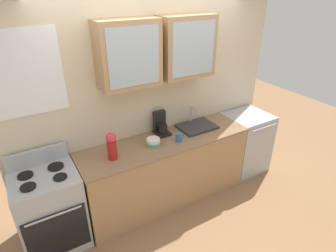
{
  "coord_description": "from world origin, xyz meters",
  "views": [
    {
      "loc": [
        -1.5,
        -2.56,
        2.64
      ],
      "look_at": [
        0.03,
        0.0,
        1.1
      ],
      "focal_mm": 30.08,
      "sensor_mm": 36.0,
      "label": 1
    }
  ],
  "objects_px": {
    "stove_range": "(51,211)",
    "coffee_maker": "(161,126)",
    "sink_faucet": "(197,126)",
    "cup_near_sink": "(179,137)",
    "bowl_stack": "(153,142)",
    "dishwasher": "(245,143)",
    "vase": "(112,145)"
  },
  "relations": [
    {
      "from": "stove_range",
      "to": "coffee_maker",
      "type": "bearing_deg",
      "value": 7.38
    },
    {
      "from": "sink_faucet",
      "to": "cup_near_sink",
      "type": "relative_size",
      "value": 4.29
    },
    {
      "from": "bowl_stack",
      "to": "dishwasher",
      "type": "relative_size",
      "value": 0.19
    },
    {
      "from": "sink_faucet",
      "to": "coffee_maker",
      "type": "xyz_separation_m",
      "value": [
        -0.48,
        0.11,
        0.09
      ]
    },
    {
      "from": "stove_range",
      "to": "dishwasher",
      "type": "relative_size",
      "value": 1.2
    },
    {
      "from": "coffee_maker",
      "to": "dishwasher",
      "type": "bearing_deg",
      "value": -8.11
    },
    {
      "from": "stove_range",
      "to": "vase",
      "type": "distance_m",
      "value": 0.95
    },
    {
      "from": "vase",
      "to": "coffee_maker",
      "type": "distance_m",
      "value": 0.78
    },
    {
      "from": "bowl_stack",
      "to": "coffee_maker",
      "type": "bearing_deg",
      "value": 43.29
    },
    {
      "from": "bowl_stack",
      "to": "coffee_maker",
      "type": "distance_m",
      "value": 0.32
    },
    {
      "from": "sink_faucet",
      "to": "coffee_maker",
      "type": "distance_m",
      "value": 0.5
    },
    {
      "from": "bowl_stack",
      "to": "cup_near_sink",
      "type": "height_order",
      "value": "cup_near_sink"
    },
    {
      "from": "dishwasher",
      "to": "coffee_maker",
      "type": "bearing_deg",
      "value": 171.89
    },
    {
      "from": "sink_faucet",
      "to": "bowl_stack",
      "type": "height_order",
      "value": "sink_faucet"
    },
    {
      "from": "vase",
      "to": "sink_faucet",
      "type": "bearing_deg",
      "value": 5.96
    },
    {
      "from": "cup_near_sink",
      "to": "dishwasher",
      "type": "xyz_separation_m",
      "value": [
        1.26,
        0.09,
        -0.51
      ]
    },
    {
      "from": "stove_range",
      "to": "sink_faucet",
      "type": "bearing_deg",
      "value": 2.43
    },
    {
      "from": "cup_near_sink",
      "to": "stove_range",
      "type": "bearing_deg",
      "value": 176.45
    },
    {
      "from": "dishwasher",
      "to": "coffee_maker",
      "type": "distance_m",
      "value": 1.48
    },
    {
      "from": "stove_range",
      "to": "vase",
      "type": "relative_size",
      "value": 3.45
    },
    {
      "from": "sink_faucet",
      "to": "bowl_stack",
      "type": "distance_m",
      "value": 0.72
    },
    {
      "from": "bowl_stack",
      "to": "vase",
      "type": "bearing_deg",
      "value": -177.58
    },
    {
      "from": "bowl_stack",
      "to": "vase",
      "type": "xyz_separation_m",
      "value": [
        -0.51,
        -0.02,
        0.12
      ]
    },
    {
      "from": "stove_range",
      "to": "coffee_maker",
      "type": "relative_size",
      "value": 3.76
    },
    {
      "from": "stove_range",
      "to": "sink_faucet",
      "type": "relative_size",
      "value": 2.28
    },
    {
      "from": "bowl_stack",
      "to": "vase",
      "type": "distance_m",
      "value": 0.53
    },
    {
      "from": "cup_near_sink",
      "to": "coffee_maker",
      "type": "bearing_deg",
      "value": 107.33
    },
    {
      "from": "stove_range",
      "to": "sink_faucet",
      "type": "height_order",
      "value": "sink_faucet"
    },
    {
      "from": "vase",
      "to": "coffee_maker",
      "type": "relative_size",
      "value": 1.09
    },
    {
      "from": "stove_range",
      "to": "vase",
      "type": "height_order",
      "value": "vase"
    },
    {
      "from": "bowl_stack",
      "to": "dishwasher",
      "type": "xyz_separation_m",
      "value": [
        1.58,
        0.02,
        -0.5
      ]
    },
    {
      "from": "stove_range",
      "to": "cup_near_sink",
      "type": "bearing_deg",
      "value": -3.55
    }
  ]
}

